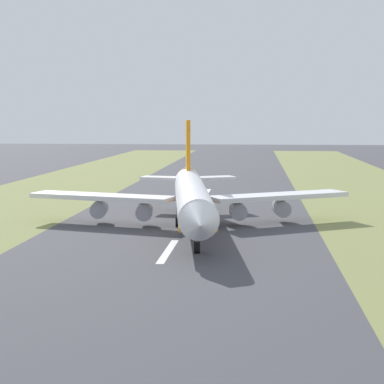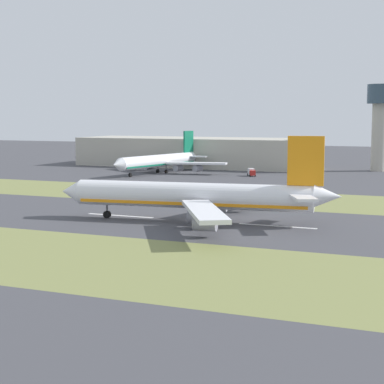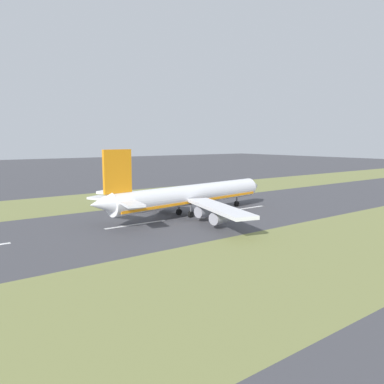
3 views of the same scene
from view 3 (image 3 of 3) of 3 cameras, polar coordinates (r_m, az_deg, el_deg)
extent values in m
plane|color=#424247|center=(113.61, 1.27, -3.52)|extent=(800.00, 800.00, 0.00)
cube|color=olive|center=(151.26, -9.17, -0.78)|extent=(40.00, 600.00, 0.01)
cube|color=olive|center=(83.58, 20.63, -8.19)|extent=(40.00, 600.00, 0.01)
cube|color=silver|center=(102.07, -8.53, -4.91)|extent=(1.20, 18.00, 0.01)
cube|color=silver|center=(125.33, 7.88, -2.52)|extent=(1.20, 18.00, 0.01)
cylinder|color=white|center=(112.88, 0.00, -0.40)|extent=(13.36, 56.30, 6.00)
cone|color=white|center=(135.63, 9.33, 0.88)|extent=(6.49, 5.73, 5.88)
cone|color=white|center=(94.21, -13.73, -1.77)|extent=(5.85, 6.62, 5.10)
cube|color=orange|center=(113.12, 0.00, -1.23)|extent=(12.76, 54.04, 0.70)
cube|color=white|center=(121.78, -8.18, -0.31)|extent=(28.18, 19.54, 0.90)
cube|color=white|center=(95.88, 4.15, -2.44)|extent=(29.58, 13.02, 0.90)
cylinder|color=#93939E|center=(117.42, -4.46, -1.76)|extent=(3.81, 5.18, 3.20)
cylinder|color=#93939E|center=(122.38, -8.40, -1.43)|extent=(3.81, 5.18, 3.20)
cylinder|color=#93939E|center=(104.35, 1.84, -2.95)|extent=(3.81, 5.18, 3.20)
cylinder|color=#93939E|center=(95.81, 4.24, -3.94)|extent=(3.81, 5.18, 3.20)
cube|color=orange|center=(95.86, -11.29, 3.10)|extent=(1.85, 8.04, 11.00)
cube|color=white|center=(101.37, -12.86, -0.97)|extent=(10.92, 8.29, 0.60)
cube|color=white|center=(92.21, -9.32, -1.73)|extent=(10.63, 6.13, 0.60)
cylinder|color=#59595E|center=(128.93, 6.83, -1.09)|extent=(0.50, 0.50, 3.20)
cylinder|color=black|center=(129.18, 6.82, -1.79)|extent=(1.13, 1.90, 1.80)
cylinder|color=#59595E|center=(113.33, -2.01, -2.27)|extent=(0.50, 0.50, 3.20)
cylinder|color=black|center=(113.62, -2.00, -3.06)|extent=(1.13, 1.90, 1.80)
cylinder|color=#59595E|center=(109.57, -0.19, -2.61)|extent=(0.50, 0.50, 3.20)
cylinder|color=black|center=(109.87, -0.19, -3.43)|extent=(1.13, 1.90, 1.80)
camera|label=1|loc=(209.55, 24.89, 6.58)|focal=60.00mm
camera|label=2|loc=(226.97, -34.13, 7.02)|focal=60.00mm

